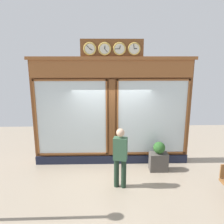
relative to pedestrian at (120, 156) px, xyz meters
name	(u,v)px	position (x,y,z in m)	size (l,w,h in m)	color
ground_plane	(116,221)	(0.18, 1.36, -0.93)	(14.00, 14.00, 0.00)	gray
shop_facade	(112,111)	(0.18, -1.56, 0.85)	(5.17, 0.42, 4.02)	brown
pedestrian	(120,156)	(0.00, 0.00, 0.00)	(0.40, 0.30, 1.69)	#1C2F21
planter_box	(158,162)	(-1.27, -0.91, -0.64)	(0.56, 0.36, 0.58)	#4C4742
planter_shrub	(159,148)	(-1.27, -0.91, -0.17)	(0.37, 0.37, 0.37)	#285623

